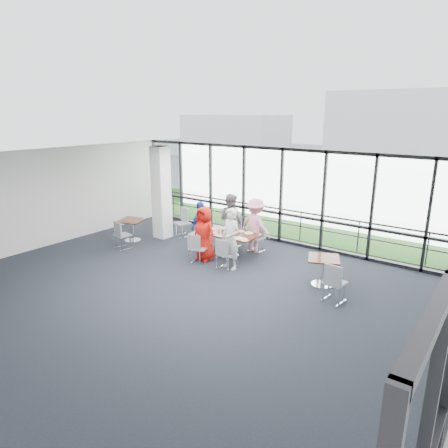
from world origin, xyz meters
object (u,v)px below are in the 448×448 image
Objects in this scene: chair_spare_lb at (182,223)px; chair_main_nl at (199,248)px; diner_near_right at (231,239)px; chair_main_nr at (227,254)px; diner_far_right at (255,225)px; side_table_left at (132,223)px; chair_main_fr at (257,238)px; chair_spare_la at (123,235)px; diner_far_left at (231,221)px; diner_near_left at (204,234)px; side_table_right at (324,263)px; structural_column at (161,193)px; diner_end at (201,225)px; chair_main_fl at (234,231)px; chair_spare_r at (335,283)px; chair_main_end at (199,234)px; main_table at (230,237)px.

chair_main_nl is at bearing 159.96° from chair_spare_lb.
diner_near_right reaches higher than chair_main_nr.
chair_spare_lb is at bearing 11.14° from diner_far_right.
diner_near_right is at bearing -0.15° from side_table_left.
diner_far_right is at bearing 74.62° from chair_main_fr.
chair_spare_la is (-3.60, -2.33, -0.40)m from diner_far_right.
diner_near_right is 1.80× the size of chair_spare_lb.
diner_far_left reaches higher than side_table_left.
side_table_left is 3.18m from diner_near_left.
side_table_right is at bearing 19.96° from diner_near_right.
diner_near_right is at bearing 137.26° from diner_far_left.
structural_column is 2.03× the size of diner_end.
diner_near_right is at bearing 132.22° from chair_main_fl.
diner_far_right is at bearing -161.49° from diner_far_left.
chair_spare_r is (6.31, -1.66, -0.01)m from chair_spare_lb.
chair_main_fr is 0.92× the size of chair_spare_r.
chair_spare_la is (-2.05, -1.53, -0.33)m from diner_end.
side_table_left and side_table_right have the same top height.
chair_spare_r is (4.17, -0.07, 0.05)m from chair_main_nl.
chair_spare_la is (-2.78, -0.80, -0.36)m from diner_near_left.
diner_far_left is 2.07× the size of chair_main_nr.
diner_near_left is at bearing 103.98° from diner_far_left.
diner_far_right is at bearing 114.27° from chair_main_end.
main_table is 0.91m from diner_far_left.
diner_near_left is 1.43m from diner_far_left.
diner_far_left is 1.84× the size of chair_spare_lb.
diner_far_left reaches higher than chair_main_nr.
side_table_left is 4.12m from chair_main_nr.
chair_main_fl is (0.00, 0.18, -0.40)m from diner_far_left.
side_table_right is 3.00m from chair_main_fr.
side_table_right is 3.85m from chair_main_fl.
structural_column is 3.16× the size of side_table_right.
diner_end is (-1.16, 0.02, 0.18)m from main_table.
chair_spare_la is 2.24m from chair_spare_lb.
chair_main_nl is at bearing -160.99° from diner_near_right.
chair_main_fr is at bearing -171.60° from chair_main_fl.
diner_near_right reaches higher than chair_spare_lb.
chair_main_fr is 0.95× the size of chair_spare_la.
diner_near_left is at bearing 1.28° from side_table_left.
chair_main_nr reaches higher than side_table_right.
main_table is at bearing 174.31° from side_table_right.
diner_near_left is 1.83m from chair_main_fr.
chair_main_nr is at bearing 101.11° from chair_main_fr.
main_table is at bearing 12.13° from side_table_left.
diner_near_left reaches higher than main_table.
side_table_left is 1.19× the size of chair_main_nl.
chair_main_nr is 3.42m from chair_spare_lb.
chair_main_end is (2.35, 0.77, -0.13)m from side_table_left.
side_table_right is 3.62m from diner_near_left.
chair_main_nl reaches higher than side_table_right.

